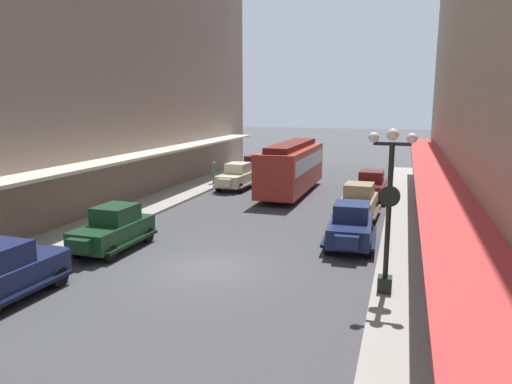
{
  "coord_description": "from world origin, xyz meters",
  "views": [
    {
      "loc": [
        6.73,
        -15.27,
        6.06
      ],
      "look_at": [
        0.0,
        6.0,
        1.8
      ],
      "focal_mm": 32.82,
      "sensor_mm": 36.0,
      "label": 1
    }
  ],
  "objects": [
    {
      "name": "parked_car_4",
      "position": [
        -4.64,
        0.92,
        0.94
      ],
      "size": [
        2.19,
        4.28,
        1.84
      ],
      "color": "#193D23",
      "rests_on": "ground"
    },
    {
      "name": "streetcar",
      "position": [
        -0.38,
        15.14,
        1.9
      ],
      "size": [
        2.55,
        9.61,
        3.46
      ],
      "color": "#A52D23",
      "rests_on": "ground"
    },
    {
      "name": "parked_car_3",
      "position": [
        4.76,
        4.42,
        0.94
      ],
      "size": [
        2.27,
        4.31,
        1.84
      ],
      "color": "#19234C",
      "rests_on": "ground"
    },
    {
      "name": "pedestrian_2",
      "position": [
        7.7,
        -3.72,
        1.01
      ],
      "size": [
        0.36,
        0.28,
        1.67
      ],
      "color": "#4C4238",
      "rests_on": "sidewalk_right"
    },
    {
      "name": "lamp_post_with_clock",
      "position": [
        6.4,
        -0.66,
        2.99
      ],
      "size": [
        1.42,
        0.44,
        5.16
      ],
      "color": "black",
      "rests_on": "sidewalk_right"
    },
    {
      "name": "pedestrian_1",
      "position": [
        8.51,
        14.5,
        1.01
      ],
      "size": [
        0.36,
        0.28,
        1.67
      ],
      "color": "slate",
      "rests_on": "sidewalk_right"
    },
    {
      "name": "sidewalk_right",
      "position": [
        7.5,
        0.0,
        0.07
      ],
      "size": [
        3.0,
        60.0,
        0.15
      ],
      "primitive_type": "cube",
      "color": "#99968E",
      "rests_on": "ground"
    },
    {
      "name": "ground_plane",
      "position": [
        0.0,
        0.0,
        0.0
      ],
      "size": [
        200.0,
        200.0,
        0.0
      ],
      "primitive_type": "plane",
      "color": "#424244"
    },
    {
      "name": "parked_car_5",
      "position": [
        -4.88,
        -4.5,
        0.94
      ],
      "size": [
        2.25,
        4.3,
        1.84
      ],
      "color": "#19234C",
      "rests_on": "ground"
    },
    {
      "name": "sidewalk_left",
      "position": [
        -7.5,
        0.0,
        0.07
      ],
      "size": [
        3.0,
        60.0,
        0.15
      ],
      "primitive_type": "cube",
      "color": "#99968E",
      "rests_on": "ground"
    },
    {
      "name": "parked_car_6",
      "position": [
        -4.77,
        21.16,
        0.94
      ],
      "size": [
        2.16,
        4.27,
        1.84
      ],
      "color": "#591919",
      "rests_on": "ground"
    },
    {
      "name": "parked_car_2",
      "position": [
        4.88,
        14.59,
        0.94
      ],
      "size": [
        2.24,
        4.3,
        1.84
      ],
      "color": "#591919",
      "rests_on": "ground"
    },
    {
      "name": "parked_car_1",
      "position": [
        4.58,
        9.54,
        0.94
      ],
      "size": [
        2.27,
        4.31,
        1.84
      ],
      "color": "#997F5B",
      "rests_on": "ground"
    },
    {
      "name": "pedestrian_0",
      "position": [
        -6.67,
        16.71,
        0.99
      ],
      "size": [
        0.36,
        0.24,
        1.64
      ],
      "color": "slate",
      "rests_on": "sidewalk_left"
    },
    {
      "name": "fire_hydrant",
      "position": [
        -6.35,
        1.83,
        0.56
      ],
      "size": [
        0.24,
        0.24,
        0.82
      ],
      "color": "#B21E19",
      "rests_on": "sidewalk_left"
    },
    {
      "name": "parked_car_0",
      "position": [
        -4.51,
        15.73,
        0.94
      ],
      "size": [
        2.3,
        4.32,
        1.84
      ],
      "color": "beige",
      "rests_on": "ground"
    }
  ]
}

